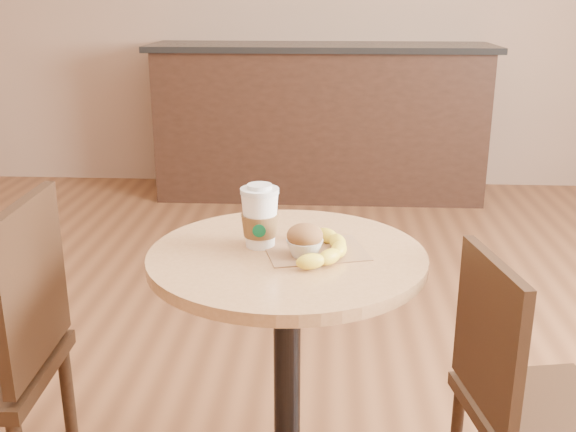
% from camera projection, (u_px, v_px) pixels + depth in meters
% --- Properties ---
extents(cafe_table, '(0.69, 0.69, 0.75)m').
position_uv_depth(cafe_table, '(287.00, 333.00, 1.72)').
color(cafe_table, black).
rests_on(cafe_table, ground).
extents(chair_right, '(0.41, 0.41, 0.79)m').
position_uv_depth(chair_right, '(522.00, 397.00, 1.61)').
color(chair_right, black).
rests_on(chair_right, ground).
extents(service_counter, '(2.30, 0.65, 1.04)m').
position_uv_depth(service_counter, '(320.00, 121.00, 4.66)').
color(service_counter, black).
rests_on(service_counter, ground).
extents(kraft_bag, '(0.28, 0.24, 0.00)m').
position_uv_depth(kraft_bag, '(316.00, 251.00, 1.66)').
color(kraft_bag, '#8C6443').
rests_on(kraft_bag, cafe_table).
extents(coffee_cup, '(0.10, 0.10, 0.16)m').
position_uv_depth(coffee_cup, '(260.00, 219.00, 1.67)').
color(coffee_cup, white).
rests_on(coffee_cup, cafe_table).
extents(muffin, '(0.09, 0.09, 0.08)m').
position_uv_depth(muffin, '(305.00, 240.00, 1.61)').
color(muffin, silver).
rests_on(muffin, kraft_bag).
extents(banana, '(0.16, 0.28, 0.04)m').
position_uv_depth(banana, '(324.00, 246.00, 1.63)').
color(banana, yellow).
rests_on(banana, kraft_bag).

